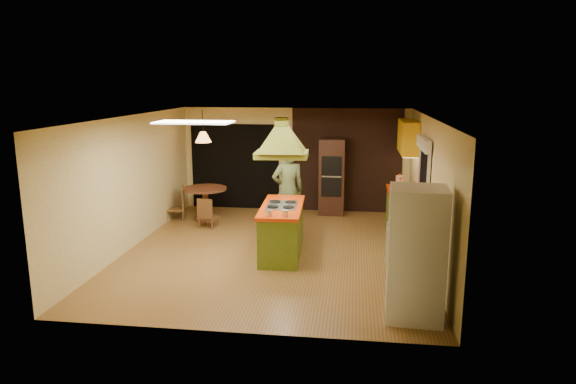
# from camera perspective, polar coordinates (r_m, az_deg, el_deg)

# --- Properties ---
(ground) EXTENTS (6.50, 6.50, 0.00)m
(ground) POSITION_cam_1_polar(r_m,az_deg,el_deg) (9.72, -1.44, -6.53)
(ground) COLOR olive
(ground) RESTS_ON ground
(room_walls) EXTENTS (5.50, 6.50, 6.50)m
(room_walls) POSITION_cam_1_polar(r_m,az_deg,el_deg) (9.39, -1.48, 0.71)
(room_walls) COLOR beige
(room_walls) RESTS_ON ground
(ceiling_plane) EXTENTS (6.50, 6.50, 0.00)m
(ceiling_plane) POSITION_cam_1_polar(r_m,az_deg,el_deg) (9.22, -1.52, 8.35)
(ceiling_plane) COLOR silver
(ceiling_plane) RESTS_ON room_walls
(brick_panel) EXTENTS (2.64, 0.03, 2.50)m
(brick_panel) POSITION_cam_1_polar(r_m,az_deg,el_deg) (12.46, 6.53, 3.48)
(brick_panel) COLOR #381E14
(brick_panel) RESTS_ON ground
(nook_opening) EXTENTS (2.20, 0.03, 2.10)m
(nook_opening) POSITION_cam_1_polar(r_m,az_deg,el_deg) (12.83, -5.88, 2.84)
(nook_opening) COLOR black
(nook_opening) RESTS_ON ground
(right_counter) EXTENTS (0.62, 3.05, 0.92)m
(right_counter) POSITION_cam_1_polar(r_m,az_deg,el_deg) (10.10, 12.98, -3.37)
(right_counter) COLOR olive
(right_counter) RESTS_ON ground
(upper_cabinets) EXTENTS (0.34, 1.40, 0.70)m
(upper_cabinets) POSITION_cam_1_polar(r_m,az_deg,el_deg) (11.41, 13.20, 5.99)
(upper_cabinets) COLOR yellow
(upper_cabinets) RESTS_ON room_walls
(window_right) EXTENTS (0.12, 1.35, 1.06)m
(window_right) POSITION_cam_1_polar(r_m,az_deg,el_deg) (9.67, 14.91, 3.77)
(window_right) COLOR black
(window_right) RESTS_ON room_walls
(fluor_panel) EXTENTS (1.20, 0.60, 0.03)m
(fluor_panel) POSITION_cam_1_polar(r_m,az_deg,el_deg) (8.31, -10.41, 7.63)
(fluor_panel) COLOR white
(fluor_panel) RESTS_ON ceiling_plane
(kitchen_island) EXTENTS (0.82, 1.86, 0.93)m
(kitchen_island) POSITION_cam_1_polar(r_m,az_deg,el_deg) (9.40, -0.68, -4.20)
(kitchen_island) COLOR olive
(kitchen_island) RESTS_ON ground
(range_hood) EXTENTS (0.95, 0.71, 0.78)m
(range_hood) POSITION_cam_1_polar(r_m,az_deg,el_deg) (9.07, -0.71, 6.73)
(range_hood) COLOR olive
(range_hood) RESTS_ON ceiling_plane
(man) EXTENTS (0.80, 0.68, 1.86)m
(man) POSITION_cam_1_polar(r_m,az_deg,el_deg) (10.51, 0.01, 0.17)
(man) COLOR #4A562D
(man) RESTS_ON ground
(refrigerator) EXTENTS (0.77, 0.73, 1.79)m
(refrigerator) POSITION_cam_1_polar(r_m,az_deg,el_deg) (7.00, 14.04, -6.70)
(refrigerator) COLOR silver
(refrigerator) RESTS_ON ground
(wall_oven) EXTENTS (0.61, 0.61, 1.81)m
(wall_oven) POSITION_cam_1_polar(r_m,az_deg,el_deg) (12.25, 4.92, 1.73)
(wall_oven) COLOR #402214
(wall_oven) RESTS_ON ground
(dining_table) EXTENTS (0.99, 0.99, 0.74)m
(dining_table) POSITION_cam_1_polar(r_m,az_deg,el_deg) (11.93, -9.18, -0.56)
(dining_table) COLOR brown
(dining_table) RESTS_ON ground
(chair_left) EXTENTS (0.53, 0.53, 0.77)m
(chair_left) POSITION_cam_1_polar(r_m,az_deg,el_deg) (12.08, -12.47, -1.18)
(chair_left) COLOR brown
(chair_left) RESTS_ON ground
(chair_near) EXTENTS (0.42, 0.42, 0.66)m
(chair_near) POSITION_cam_1_polar(r_m,az_deg,el_deg) (11.30, -8.86, -2.24)
(chair_near) COLOR brown
(chair_near) RESTS_ON ground
(pendant_lamp) EXTENTS (0.48, 0.48, 0.24)m
(pendant_lamp) POSITION_cam_1_polar(r_m,az_deg,el_deg) (11.71, -9.40, 6.05)
(pendant_lamp) COLOR #FF9E3F
(pendant_lamp) RESTS_ON ceiling_plane
(canister_large) EXTENTS (0.21, 0.21, 0.24)m
(canister_large) POSITION_cam_1_polar(r_m,az_deg,el_deg) (11.16, 12.28, 1.17)
(canister_large) COLOR beige
(canister_large) RESTS_ON right_counter
(canister_medium) EXTENTS (0.16, 0.16, 0.18)m
(canister_medium) POSITION_cam_1_polar(r_m,az_deg,el_deg) (11.00, 12.35, 0.86)
(canister_medium) COLOR beige
(canister_medium) RESTS_ON right_counter
(canister_small) EXTENTS (0.18, 0.18, 0.18)m
(canister_small) POSITION_cam_1_polar(r_m,az_deg,el_deg) (10.45, 12.60, 0.24)
(canister_small) COLOR #F7DFC7
(canister_small) RESTS_ON right_counter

